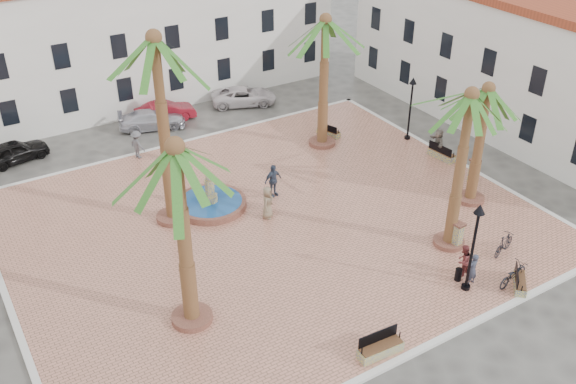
% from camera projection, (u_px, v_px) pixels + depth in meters
% --- Properties ---
extents(ground, '(120.00, 120.00, 0.00)m').
position_uv_depth(ground, '(272.00, 223.00, 33.39)').
color(ground, '#56544F').
rests_on(ground, ground).
extents(plaza, '(26.00, 22.00, 0.15)m').
position_uv_depth(plaza, '(272.00, 222.00, 33.35)').
color(plaza, tan).
rests_on(plaza, ground).
extents(kerb_n, '(26.30, 0.30, 0.16)m').
position_uv_depth(kerb_n, '(186.00, 142.00, 41.39)').
color(kerb_n, silver).
rests_on(kerb_n, ground).
extents(kerb_s, '(26.30, 0.30, 0.16)m').
position_uv_depth(kerb_s, '(412.00, 354.00, 25.31)').
color(kerb_s, silver).
rests_on(kerb_s, ground).
extents(kerb_e, '(0.30, 22.30, 0.16)m').
position_uv_depth(kerb_e, '(455.00, 161.00, 39.18)').
color(kerb_e, silver).
rests_on(kerb_e, ground).
extents(kerb_w, '(0.30, 22.30, 0.16)m').
position_uv_depth(kerb_w, '(10.00, 310.00, 27.52)').
color(kerb_w, silver).
rests_on(kerb_w, ground).
extents(building_north, '(30.40, 7.40, 9.50)m').
position_uv_depth(building_north, '(129.00, 35.00, 45.55)').
color(building_north, white).
rests_on(building_north, ground).
extents(building_east, '(7.40, 26.40, 9.00)m').
position_uv_depth(building_east, '(522.00, 61.00, 41.50)').
color(building_east, white).
rests_on(building_east, ground).
extents(fountain, '(3.84, 3.84, 1.98)m').
position_uv_depth(fountain, '(211.00, 202.00, 34.38)').
color(fountain, brown).
rests_on(fountain, plaza).
extents(palm_nw, '(5.67, 5.67, 10.06)m').
position_uv_depth(palm_nw, '(156.00, 59.00, 29.04)').
color(palm_nw, brown).
rests_on(palm_nw, plaza).
extents(palm_sw, '(5.62, 5.62, 8.51)m').
position_uv_depth(palm_sw, '(177.00, 170.00, 23.20)').
color(palm_sw, brown).
rests_on(palm_sw, plaza).
extents(palm_s, '(4.96, 4.96, 8.22)m').
position_uv_depth(palm_s, '(469.00, 112.00, 27.96)').
color(palm_s, brown).
rests_on(palm_s, plaza).
extents(palm_e, '(5.04, 5.04, 6.86)m').
position_uv_depth(palm_e, '(486.00, 103.00, 32.17)').
color(palm_e, brown).
rests_on(palm_e, plaza).
extents(palm_ne, '(5.47, 5.47, 8.39)m').
position_uv_depth(palm_ne, '(325.00, 35.00, 37.30)').
color(palm_ne, brown).
rests_on(palm_ne, plaza).
extents(bench_s, '(1.93, 0.69, 1.00)m').
position_uv_depth(bench_s, '(380.00, 348.00, 25.07)').
color(bench_s, '#908B60').
rests_on(bench_s, plaza).
extents(bench_se, '(1.48, 1.47, 0.84)m').
position_uv_depth(bench_se, '(519.00, 282.00, 28.64)').
color(bench_se, '#908B60').
rests_on(bench_se, plaza).
extents(bench_e, '(0.76, 1.89, 0.97)m').
position_uv_depth(bench_e, '(442.00, 154.00, 39.15)').
color(bench_e, '#908B60').
rests_on(bench_e, plaza).
extents(bench_ne, '(1.01, 1.68, 0.85)m').
position_uv_depth(bench_ne, '(329.00, 132.00, 41.89)').
color(bench_ne, '#908B60').
rests_on(bench_ne, plaza).
extents(lamppost_s, '(0.48, 0.48, 4.43)m').
position_uv_depth(lamppost_s, '(475.00, 233.00, 27.10)').
color(lamppost_s, black).
rests_on(lamppost_s, plaza).
extents(lamppost_e, '(0.46, 0.46, 4.19)m').
position_uv_depth(lamppost_e, '(411.00, 98.00, 40.17)').
color(lamppost_e, black).
rests_on(lamppost_e, plaza).
extents(bollard_se, '(0.54, 0.54, 1.38)m').
position_uv_depth(bollard_se, '(458.00, 235.00, 30.97)').
color(bollard_se, '#908B60').
rests_on(bollard_se, plaza).
extents(bollard_n, '(0.52, 0.52, 1.30)m').
position_uv_depth(bollard_n, '(165.00, 148.00, 38.96)').
color(bollard_n, '#908B60').
rests_on(bollard_n, plaza).
extents(bollard_e, '(0.52, 0.52, 1.44)m').
position_uv_depth(bollard_e, '(474.00, 170.00, 36.43)').
color(bollard_e, '#908B60').
rests_on(bollard_e, plaza).
extents(litter_bin, '(0.32, 0.32, 0.62)m').
position_uv_depth(litter_bin, '(458.00, 274.00, 29.00)').
color(litter_bin, black).
rests_on(litter_bin, plaza).
extents(cyclist_a, '(0.61, 0.43, 1.60)m').
position_uv_depth(cyclist_a, '(472.00, 269.00, 28.55)').
color(cyclist_a, '#34384B').
rests_on(cyclist_a, plaza).
extents(bicycle_a, '(1.97, 0.92, 1.00)m').
position_uv_depth(bicycle_a, '(513.00, 275.00, 28.69)').
color(bicycle_a, black).
rests_on(bicycle_a, plaza).
extents(cyclist_b, '(0.89, 0.77, 1.59)m').
position_uv_depth(cyclist_b, '(463.00, 260.00, 29.11)').
color(cyclist_b, maroon).
rests_on(cyclist_b, plaza).
extents(bicycle_b, '(1.82, 0.95, 1.05)m').
position_uv_depth(bicycle_b, '(504.00, 244.00, 30.67)').
color(bicycle_b, black).
rests_on(bicycle_b, plaza).
extents(pedestrian_fountain_a, '(1.04, 1.02, 1.80)m').
position_uv_depth(pedestrian_fountain_a, '(268.00, 203.00, 33.17)').
color(pedestrian_fountain_a, '#836F56').
rests_on(pedestrian_fountain_a, plaza).
extents(pedestrian_fountain_b, '(1.16, 0.62, 1.89)m').
position_uv_depth(pedestrian_fountain_b, '(273.00, 180.00, 35.05)').
color(pedestrian_fountain_b, '#364258').
rests_on(pedestrian_fountain_b, plaza).
extents(pedestrian_north, '(1.02, 1.29, 1.76)m').
position_uv_depth(pedestrian_north, '(137.00, 145.00, 38.95)').
color(pedestrian_north, '#58585D').
rests_on(pedestrian_north, plaza).
extents(pedestrian_east, '(1.12, 1.73, 1.78)m').
position_uv_depth(pedestrian_east, '(438.00, 142.00, 39.16)').
color(pedestrian_east, '#6B6056').
rests_on(pedestrian_east, plaza).
extents(car_black, '(4.25, 2.38, 1.36)m').
position_uv_depth(car_black, '(15.00, 151.00, 38.91)').
color(car_black, black).
rests_on(car_black, ground).
extents(car_red, '(4.23, 1.96, 1.34)m').
position_uv_depth(car_red, '(165.00, 111.00, 44.07)').
color(car_red, maroon).
rests_on(car_red, ground).
extents(car_silver, '(4.73, 3.01, 1.28)m').
position_uv_depth(car_silver, '(152.00, 120.00, 43.01)').
color(car_silver, silver).
rests_on(car_silver, ground).
extents(car_white, '(5.13, 3.71, 1.30)m').
position_uv_depth(car_white, '(244.00, 96.00, 46.48)').
color(car_white, silver).
rests_on(car_white, ground).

